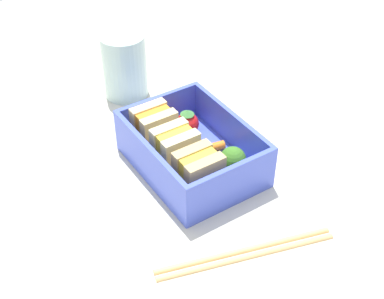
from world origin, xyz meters
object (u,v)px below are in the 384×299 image
chopstick_pair (246,252)px  sandwich_left (198,173)px  strawberry_far_left (187,123)px  drinking_glass (125,66)px  sandwich_center_left (175,149)px  broccoli_floret (233,160)px  sandwich_center (154,128)px  carrot_stick_far_left (210,148)px

chopstick_pair → sandwich_left: bearing=-3.0°
strawberry_far_left → drinking_glass: size_ratio=0.38×
sandwich_center_left → chopstick_pair: bearing=178.0°
broccoli_floret → strawberry_far_left: bearing=-0.9°
chopstick_pair → sandwich_center: bearing=-1.5°
broccoli_floret → chopstick_pair: broccoli_floret is taller
sandwich_center_left → drinking_glass: size_ratio=0.56×
sandwich_left → sandwich_center_left: size_ratio=1.00×
drinking_glass → chopstick_pair: bearing=173.6°
sandwich_center_left → drinking_glass: 18.90cm
sandwich_center → chopstick_pair: size_ratio=0.27×
strawberry_far_left → broccoli_floret: bearing=179.1°
broccoli_floret → drinking_glass: 23.83cm
sandwich_left → drinking_glass: 23.70cm
drinking_glass → strawberry_far_left: bearing=-174.2°
chopstick_pair → drinking_glass: drinking_glass is taller
sandwich_center_left → sandwich_center: size_ratio=1.00×
sandwich_center → chopstick_pair: bearing=178.5°
sandwich_center → broccoli_floret: (-10.02, -4.45, -0.08)cm
broccoli_floret → strawberry_far_left: broccoli_floret is taller
sandwich_left → sandwich_center_left: same height
carrot_stick_far_left → drinking_glass: 18.94cm
sandwich_left → chopstick_pair: size_ratio=0.27×
strawberry_far_left → chopstick_pair: size_ratio=0.19×
sandwich_center → drinking_glass: 14.14cm
sandwich_center_left → broccoli_floret: (-5.17, -4.45, -0.08)cm
broccoli_floret → sandwich_center: bearing=24.0°
broccoli_floret → carrot_stick_far_left: bearing=-6.0°
sandwich_left → sandwich_center_left: bearing=0.0°
carrot_stick_far_left → sandwich_center: bearing=45.8°
sandwich_left → drinking_glass: size_ratio=0.56×
sandwich_center → sandwich_center_left: bearing=180.0°
sandwich_center → broccoli_floret: bearing=-156.0°
sandwich_center_left → chopstick_pair: 14.81cm
carrot_stick_far_left → drinking_glass: drinking_glass is taller
sandwich_left → sandwich_center_left: 4.86cm
sandwich_left → chopstick_pair: bearing=177.0°
sandwich_center → broccoli_floret: sandwich_center is taller
drinking_glass → sandwich_center_left: bearing=170.3°
sandwich_center_left → carrot_stick_far_left: (-0.01, -5.00, -2.04)cm
sandwich_center_left → sandwich_center: 4.86cm
broccoli_floret → strawberry_far_left: size_ratio=1.16×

